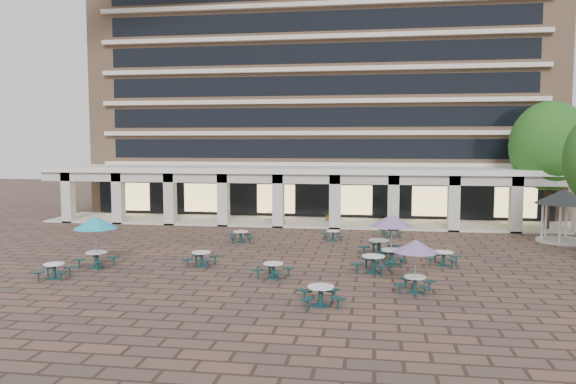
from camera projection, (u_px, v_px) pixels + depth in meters
The scene contains 20 objects.
ground at pixel (278, 263), 29.47m from camera, with size 120.00×120.00×0.00m, color brown.
apartment_building at pixel (323, 76), 53.42m from camera, with size 40.00×15.50×25.20m.
retail_arcade at pixel (310, 185), 43.77m from camera, with size 42.00×6.60×4.40m.
picnic_table_1 at pixel (273, 269), 26.24m from camera, with size 1.91×1.91×0.70m.
picnic_table_2 at pixel (321, 294), 21.72m from camera, with size 2.03×2.03×0.79m.
picnic_table_3 at pixel (373, 262), 27.29m from camera, with size 2.28×2.28×0.84m.
picnic_table_4 at pixel (95, 225), 28.28m from camera, with size 2.23×2.23×2.58m.
picnic_table_5 at pixel (54, 270), 26.12m from camera, with size 1.76×1.76×0.70m.
picnic_table_6 at pixel (416, 248), 23.54m from camera, with size 1.94×1.94×2.24m.
picnic_table_7 at pixel (379, 246), 31.53m from camera, with size 2.36×2.36×0.86m.
picnic_table_8 at pixel (201, 257), 28.78m from camera, with size 1.75×1.75×0.73m.
picnic_table_9 at pixel (333, 235), 36.19m from camera, with size 1.66×1.66×0.65m.
picnic_table_10 at pixel (444, 257), 28.82m from camera, with size 1.97×1.97×0.74m.
picnic_table_11 at pixel (392, 222), 28.89m from camera, with size 2.26×2.26×2.61m.
picnic_table_12 at pixel (241, 236), 35.54m from camera, with size 1.93×1.93×0.73m.
picnic_table_13 at pixel (391, 231), 37.51m from camera, with size 1.67×1.67×0.68m.
gazebo at pixel (564, 203), 35.52m from camera, with size 3.58×3.58×3.33m.
tree_east_c at pixel (550, 146), 39.91m from camera, with size 5.57×5.57×9.27m.
planter_left at pixel (275, 219), 42.49m from camera, with size 1.50×0.77×1.26m.
planter_right at pixel (329, 220), 41.87m from camera, with size 1.50×0.88×1.31m.
Camera 1 is at (4.92, -28.60, 6.34)m, focal length 35.00 mm.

